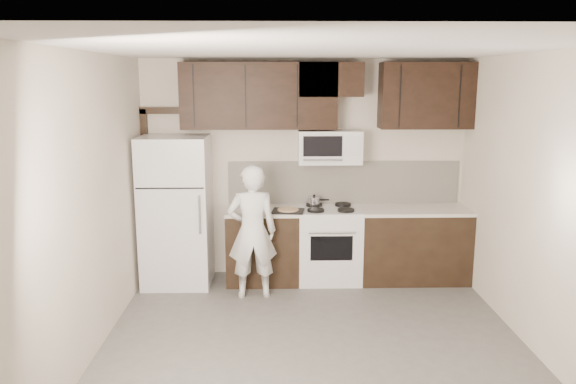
{
  "coord_description": "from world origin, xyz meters",
  "views": [
    {
      "loc": [
        -0.35,
        -4.69,
        2.47
      ],
      "look_at": [
        -0.23,
        0.9,
        1.33
      ],
      "focal_mm": 35.0,
      "sensor_mm": 36.0,
      "label": 1
    }
  ],
  "objects_px": {
    "person": "(252,232)",
    "stove": "(329,244)",
    "microwave": "(330,147)",
    "refrigerator": "(176,211)"
  },
  "relations": [
    {
      "from": "stove",
      "to": "refrigerator",
      "type": "distance_m",
      "value": 1.9
    },
    {
      "from": "stove",
      "to": "person",
      "type": "xyz_separation_m",
      "value": [
        -0.92,
        -0.52,
        0.31
      ]
    },
    {
      "from": "stove",
      "to": "person",
      "type": "height_order",
      "value": "person"
    },
    {
      "from": "stove",
      "to": "person",
      "type": "relative_size",
      "value": 0.61
    },
    {
      "from": "microwave",
      "to": "refrigerator",
      "type": "bearing_deg",
      "value": -174.85
    },
    {
      "from": "microwave",
      "to": "stove",
      "type": "bearing_deg",
      "value": -89.9
    },
    {
      "from": "stove",
      "to": "microwave",
      "type": "relative_size",
      "value": 1.24
    },
    {
      "from": "person",
      "to": "stove",
      "type": "bearing_deg",
      "value": -156.78
    },
    {
      "from": "stove",
      "to": "person",
      "type": "distance_m",
      "value": 1.1
    },
    {
      "from": "refrigerator",
      "to": "microwave",
      "type": "bearing_deg",
      "value": 5.15
    }
  ]
}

